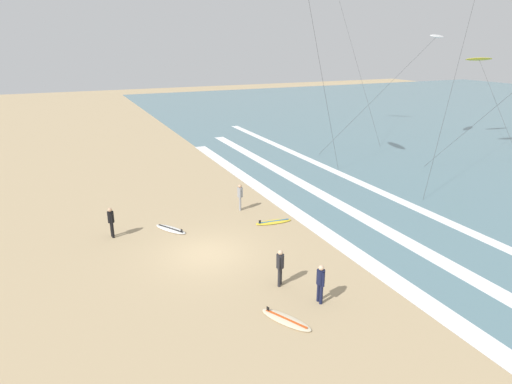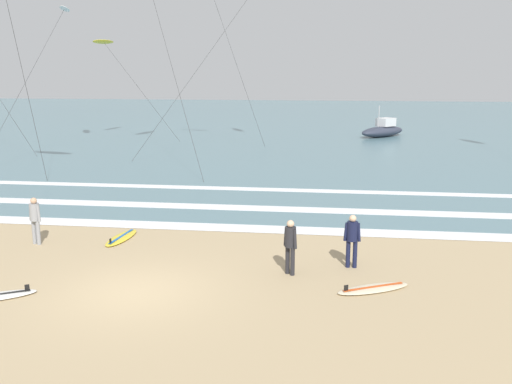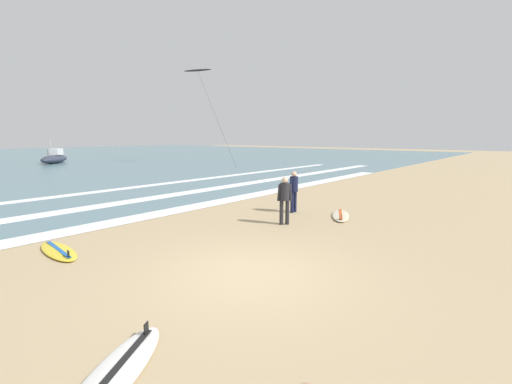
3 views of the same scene
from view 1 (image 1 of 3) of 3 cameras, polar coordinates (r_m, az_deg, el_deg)
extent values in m
plane|color=tan|center=(21.05, -6.43, -8.03)|extent=(160.00, 160.00, 0.00)
cube|color=white|center=(23.46, 8.80, -5.16)|extent=(43.73, 1.03, 0.01)
cube|color=white|center=(24.17, 17.05, -5.07)|extent=(53.60, 0.96, 0.01)
cube|color=white|center=(29.07, 18.34, -1.11)|extent=(57.18, 0.78, 0.01)
cylinder|color=black|center=(23.56, -18.21, -4.77)|extent=(0.13, 0.13, 0.82)
cylinder|color=black|center=(23.74, -18.34, -4.61)|extent=(0.13, 0.13, 0.82)
cylinder|color=black|center=(23.39, -18.45, -3.12)|extent=(0.32, 0.32, 0.58)
cylinder|color=black|center=(23.23, -18.32, -3.32)|extent=(0.15, 0.11, 0.56)
cylinder|color=black|center=(23.57, -18.57, -3.03)|extent=(0.15, 0.11, 0.56)
sphere|color=tan|center=(23.25, -18.55, -2.24)|extent=(0.21, 0.21, 0.21)
cylinder|color=#232328|center=(18.19, 3.06, -11.09)|extent=(0.13, 0.13, 0.82)
cylinder|color=#232328|center=(18.36, 3.22, -10.79)|extent=(0.13, 0.13, 0.82)
cylinder|color=#232328|center=(17.94, 3.18, -9.00)|extent=(0.32, 0.32, 0.58)
cylinder|color=#232328|center=(17.79, 3.03, -9.34)|extent=(0.16, 0.16, 0.56)
cylinder|color=#232328|center=(18.11, 3.32, -8.80)|extent=(0.16, 0.16, 0.56)
sphere|color=#DBB28E|center=(17.76, 3.20, -7.90)|extent=(0.21, 0.21, 0.21)
cylinder|color=#141938|center=(17.27, 8.51, -13.08)|extent=(0.13, 0.13, 0.82)
cylinder|color=#141938|center=(17.41, 8.16, -12.77)|extent=(0.13, 0.13, 0.82)
cylinder|color=#141938|center=(16.98, 8.45, -10.92)|extent=(0.32, 0.32, 0.58)
cylinder|color=#141938|center=(16.86, 8.78, -11.27)|extent=(0.14, 0.09, 0.56)
cylinder|color=#141938|center=(17.13, 8.12, -10.71)|extent=(0.14, 0.09, 0.56)
sphere|color=#DBB28E|center=(16.80, 8.51, -9.78)|extent=(0.21, 0.21, 0.21)
cylinder|color=gray|center=(26.15, -2.09, -1.42)|extent=(0.13, 0.13, 0.82)
cylinder|color=gray|center=(25.96, -2.08, -1.57)|extent=(0.13, 0.13, 0.82)
cylinder|color=gray|center=(25.82, -2.10, -0.04)|extent=(0.32, 0.32, 0.58)
cylinder|color=gray|center=(26.00, -2.11, 0.04)|extent=(0.16, 0.13, 0.56)
cylinder|color=gray|center=(25.65, -2.09, -0.23)|extent=(0.16, 0.13, 0.56)
sphere|color=tan|center=(25.70, -2.11, 0.77)|extent=(0.21, 0.21, 0.21)
ellipsoid|color=yellow|center=(24.37, 2.32, -3.91)|extent=(0.78, 2.14, 0.09)
cube|color=#1959B2|center=(24.35, 2.32, -3.81)|extent=(0.25, 1.79, 0.01)
cube|color=black|center=(24.05, 0.51, -3.89)|extent=(0.03, 0.12, 0.16)
ellipsoid|color=silver|center=(23.87, -11.09, -4.78)|extent=(2.11, 1.60, 0.09)
cube|color=black|center=(23.85, -11.10, -4.68)|extent=(1.58, 1.01, 0.01)
cube|color=black|center=(23.27, -9.69, -4.99)|extent=(0.11, 0.08, 0.16)
ellipsoid|color=beige|center=(16.41, 3.96, -16.32)|extent=(2.14, 1.51, 0.09)
cube|color=#D84C19|center=(16.38, 3.96, -16.18)|extent=(1.63, 0.92, 0.01)
cube|color=black|center=(16.72, 1.57, -15.00)|extent=(0.11, 0.07, 0.16)
cylinder|color=#333333|center=(33.65, 24.27, 12.51)|extent=(5.99, 8.94, 13.36)
ellipsoid|color=white|center=(46.45, 22.59, 18.28)|extent=(2.07, 3.22, 0.43)
cylinder|color=#333333|center=(42.46, 15.80, 12.21)|extent=(0.06, 12.40, 10.07)
cylinder|color=#333333|center=(46.26, 13.16, 15.63)|extent=(8.81, 0.05, 14.42)
ellipsoid|color=yellow|center=(49.72, 27.12, 15.20)|extent=(1.15, 3.27, 0.43)
cylinder|color=#333333|center=(47.49, 28.95, 9.96)|extent=(6.58, 1.29, 7.97)
cylinder|color=#333333|center=(33.05, 8.78, 13.80)|extent=(0.13, 3.51, 13.32)
camera|label=2|loc=(15.74, -53.90, -2.98)|focal=40.14mm
camera|label=3|loc=(24.13, -21.26, 1.77)|focal=24.15mm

